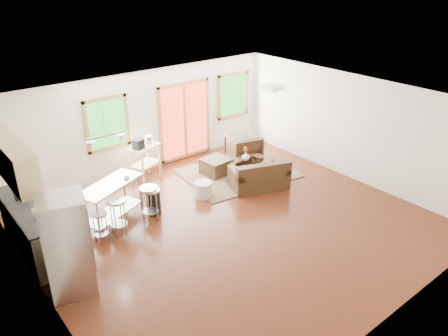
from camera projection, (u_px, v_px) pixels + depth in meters
floor at (233, 225)px, 9.08m from camera, size 7.50×7.00×0.02m
ceiling at (234, 104)px, 7.97m from camera, size 7.50×7.00×0.02m
back_wall at (144, 122)px, 11.00m from camera, size 7.50×0.02×2.60m
left_wall at (37, 237)px, 6.39m from camera, size 0.02×7.00×2.60m
right_wall at (351, 127)px, 10.67m from camera, size 0.02×7.00×2.60m
front_wall at (396, 252)px, 6.06m from camera, size 7.50×0.02×2.60m
window_left at (107, 124)px, 10.31m from camera, size 1.10×0.05×1.30m
french_doors at (185, 121)px, 11.73m from camera, size 1.60×0.05×2.10m
window_right at (233, 95)px, 12.53m from camera, size 1.10×0.05×1.30m
rug at (238, 173)px, 11.30m from camera, size 2.98×2.44×0.03m
loveseat at (259, 177)px, 10.47m from camera, size 1.53×1.18×0.72m
coffee_table at (237, 158)px, 11.41m from camera, size 0.99×0.67×0.37m
armchair at (243, 147)px, 11.82m from camera, size 1.01×0.97×0.85m
ottoman at (216, 166)px, 11.18m from camera, size 0.68×0.68×0.42m
pouf at (203, 189)px, 10.11m from camera, size 0.55×0.55×0.37m
vase at (246, 155)px, 11.04m from camera, size 0.26×0.26×0.35m
book at (257, 153)px, 11.16m from camera, size 0.21×0.07×0.28m
cabinets at (26, 207)px, 7.90m from camera, size 0.64×2.24×2.30m
refrigerator at (69, 246)px, 6.93m from camera, size 0.87×0.85×1.74m
island at (111, 196)px, 8.91m from camera, size 1.54×1.09×0.91m
cup at (127, 178)px, 8.79m from camera, size 0.13×0.11×0.12m
bar_stool_a at (100, 221)px, 8.31m from camera, size 0.35×0.35×0.66m
bar_stool_b at (117, 209)px, 8.53m from camera, size 0.41×0.41×0.78m
bar_stool_c at (149, 196)px, 8.96m from camera, size 0.40×0.40×0.80m
trash_can at (153, 202)px, 9.37m from camera, size 0.40×0.40×0.59m
kitchen_cart at (144, 151)px, 10.64m from camera, size 0.87×0.72×1.15m
ceiling_flush at (273, 87)px, 9.33m from camera, size 0.35×0.35×0.12m
pendant_light at (106, 141)px, 8.25m from camera, size 0.80×0.18×0.79m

